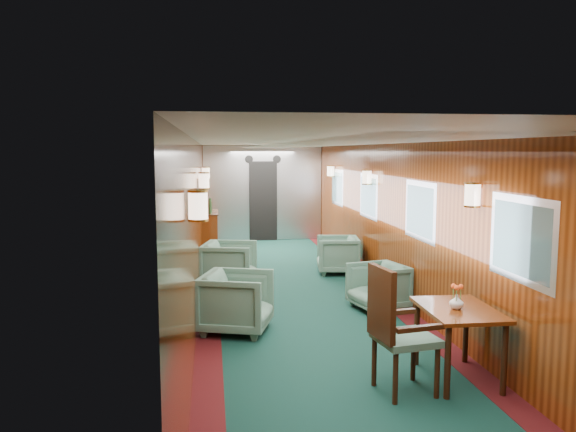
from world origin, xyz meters
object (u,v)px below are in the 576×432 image
object	(u,v)px
side_chair	(395,325)
credenza	(210,235)
dining_table	(458,319)
armchair_left_near	(237,302)
armchair_right_near	(378,286)
armchair_right_far	(338,255)
armchair_left_far	(230,265)

from	to	relation	value
side_chair	credenza	distance (m)	7.11
dining_table	armchair_left_near	size ratio (longest dim) A/B	1.19
side_chair	armchair_right_near	xyz separation A→B (m)	(0.68, 2.75, -0.32)
armchair_right_near	armchair_right_far	xyz separation A→B (m)	(-0.04, 2.42, 0.02)
credenza	dining_table	bearing A→B (deg)	-69.96
dining_table	armchair_right_near	size ratio (longest dim) A/B	1.36
armchair_left_far	side_chair	bearing A→B (deg)	-149.15
dining_table	armchair_left_near	distance (m)	2.76
side_chair	armchair_left_far	bearing A→B (deg)	98.06
side_chair	armchair_right_far	world-z (taller)	side_chair
side_chair	armchair_left_near	world-z (taller)	side_chair
armchair_left_far	dining_table	bearing A→B (deg)	-139.64
credenza	armchair_left_near	xyz separation A→B (m)	(0.34, -4.89, -0.13)
dining_table	armchair_right_far	world-z (taller)	dining_table
armchair_left_far	armchair_right_far	xyz separation A→B (m)	(2.02, 0.84, -0.04)
credenza	armchair_left_far	distance (m)	2.60
dining_table	credenza	world-z (taller)	credenza
credenza	armchair_left_far	world-z (taller)	credenza
armchair_left_near	armchair_right_far	xyz separation A→B (m)	(2.00, 3.15, -0.03)
credenza	armchair_left_near	distance (m)	4.90
armchair_left_near	armchair_left_far	world-z (taller)	armchair_left_far
dining_table	side_chair	xyz separation A→B (m)	(-0.73, -0.23, 0.04)
dining_table	armchair_right_far	distance (m)	4.95
side_chair	armchair_right_far	xyz separation A→B (m)	(0.64, 5.17, -0.31)
dining_table	armchair_left_far	world-z (taller)	armchair_left_far
side_chair	armchair_right_near	distance (m)	2.85
side_chair	armchair_right_near	size ratio (longest dim) A/B	1.67
armchair_left_near	armchair_right_near	distance (m)	2.17
armchair_right_near	armchair_right_far	bearing A→B (deg)	166.98
side_chair	armchair_left_near	size ratio (longest dim) A/B	1.45
armchair_left_near	armchair_right_near	bearing A→B (deg)	-52.90
armchair_left_near	armchair_left_far	bearing A→B (deg)	17.79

